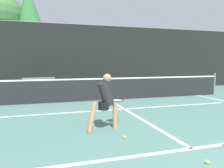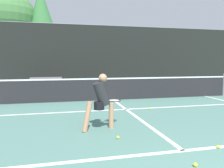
% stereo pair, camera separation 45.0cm
% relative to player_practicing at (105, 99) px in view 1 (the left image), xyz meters
% --- Properties ---
extents(court_baseline_near, '(11.00, 0.10, 0.01)m').
position_rel_player_practicing_xyz_m(court_baseline_near, '(1.23, -1.60, -0.73)').
color(court_baseline_near, white).
rests_on(court_baseline_near, ground).
extents(court_service_line, '(8.25, 0.10, 0.01)m').
position_rel_player_practicing_xyz_m(court_service_line, '(1.23, 2.03, -0.73)').
color(court_service_line, white).
rests_on(court_service_line, ground).
extents(court_center_mark, '(0.10, 5.57, 0.01)m').
position_rel_player_practicing_xyz_m(court_center_mark, '(1.23, 1.18, -0.73)').
color(court_center_mark, white).
rests_on(court_center_mark, ground).
extents(net, '(11.09, 0.09, 1.07)m').
position_rel_player_practicing_xyz_m(net, '(1.23, 3.97, -0.22)').
color(net, slate).
rests_on(net, ground).
extents(fence_back, '(24.00, 0.06, 3.73)m').
position_rel_player_practicing_xyz_m(fence_back, '(1.23, 7.41, 1.12)').
color(fence_back, black).
rests_on(fence_back, ground).
extents(player_practicing, '(1.08, 0.69, 1.34)m').
position_rel_player_practicing_xyz_m(player_practicing, '(0.00, 0.00, 0.00)').
color(player_practicing, tan).
rests_on(player_practicing, ground).
extents(tennis_ball_scattered_1, '(0.07, 0.07, 0.07)m').
position_rel_player_practicing_xyz_m(tennis_ball_scattered_1, '(2.00, 1.83, -0.70)').
color(tennis_ball_scattered_1, '#D1E033').
rests_on(tennis_ball_scattered_1, ground).
extents(tennis_ball_scattered_2, '(0.07, 0.07, 0.07)m').
position_rel_player_practicing_xyz_m(tennis_ball_scattered_2, '(1.08, -2.19, -0.70)').
color(tennis_ball_scattered_2, '#D1E033').
rests_on(tennis_ball_scattered_2, ground).
extents(tennis_ball_scattered_3, '(0.07, 0.07, 0.07)m').
position_rel_player_practicing_xyz_m(tennis_ball_scattered_3, '(0.23, -0.73, -0.70)').
color(tennis_ball_scattered_3, '#D1E033').
rests_on(tennis_ball_scattered_3, ground).
extents(tennis_ball_scattered_4, '(0.07, 0.07, 0.07)m').
position_rel_player_practicing_xyz_m(tennis_ball_scattered_4, '(1.93, -1.65, -0.70)').
color(tennis_ball_scattered_4, '#D1E033').
rests_on(tennis_ball_scattered_4, ground).
extents(courtside_bench, '(1.58, 0.45, 0.86)m').
position_rel_player_practicing_xyz_m(courtside_bench, '(-1.67, 6.37, -0.27)').
color(courtside_bench, slate).
rests_on(courtside_bench, ground).
extents(trash_bin, '(0.59, 0.59, 0.81)m').
position_rel_player_practicing_xyz_m(trash_bin, '(0.62, 6.38, -0.33)').
color(trash_bin, '#384C7F').
rests_on(trash_bin, ground).
extents(parked_car, '(1.86, 4.29, 1.38)m').
position_rel_player_practicing_xyz_m(parked_car, '(5.38, 9.83, -0.15)').
color(parked_car, navy).
rests_on(parked_car, ground).
extents(tree_mid, '(3.27, 3.27, 8.71)m').
position_rel_player_practicing_xyz_m(tree_mid, '(-2.68, 17.26, 5.42)').
color(tree_mid, brown).
rests_on(tree_mid, ground).
extents(building_far, '(36.00, 2.40, 5.66)m').
position_rel_player_practicing_xyz_m(building_far, '(1.23, 20.47, 2.10)').
color(building_far, '#B2ADA3').
rests_on(building_far, ground).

